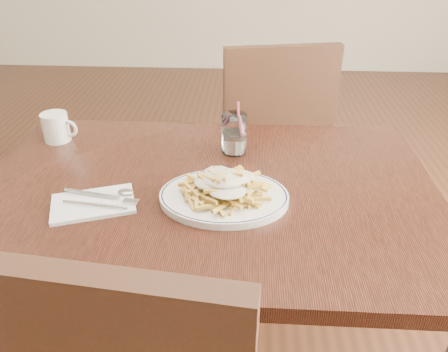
# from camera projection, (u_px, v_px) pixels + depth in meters

# --- Properties ---
(table) EXTENTS (1.20, 0.80, 0.75)m
(table) POSITION_uv_depth(u_px,v_px,m) (204.00, 211.00, 1.17)
(table) COLOR black
(table) RESTS_ON ground
(chair_far) EXTENTS (0.52, 0.52, 0.95)m
(chair_far) POSITION_uv_depth(u_px,v_px,m) (271.00, 136.00, 1.87)
(chair_far) COLOR black
(chair_far) RESTS_ON ground
(fries_plate) EXTENTS (0.37, 0.34, 0.02)m
(fries_plate) POSITION_uv_depth(u_px,v_px,m) (224.00, 197.00, 1.06)
(fries_plate) COLOR white
(fries_plate) RESTS_ON table
(loaded_fries) EXTENTS (0.22, 0.18, 0.06)m
(loaded_fries) POSITION_uv_depth(u_px,v_px,m) (224.00, 182.00, 1.04)
(loaded_fries) COLOR gold
(loaded_fries) RESTS_ON fries_plate
(napkin) EXTENTS (0.22, 0.18, 0.01)m
(napkin) POSITION_uv_depth(u_px,v_px,m) (93.00, 204.00, 1.05)
(napkin) COLOR silver
(napkin) RESTS_ON table
(cutlery) EXTENTS (0.21, 0.09, 0.01)m
(cutlery) POSITION_uv_depth(u_px,v_px,m) (93.00, 199.00, 1.05)
(cutlery) COLOR silver
(cutlery) RESTS_ON napkin
(water_glass) EXTENTS (0.07, 0.07, 0.16)m
(water_glass) POSITION_uv_depth(u_px,v_px,m) (234.00, 136.00, 1.27)
(water_glass) COLOR white
(water_glass) RESTS_ON table
(coffee_mug) EXTENTS (0.11, 0.08, 0.09)m
(coffee_mug) POSITION_uv_depth(u_px,v_px,m) (57.00, 127.00, 1.34)
(coffee_mug) COLOR white
(coffee_mug) RESTS_ON table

